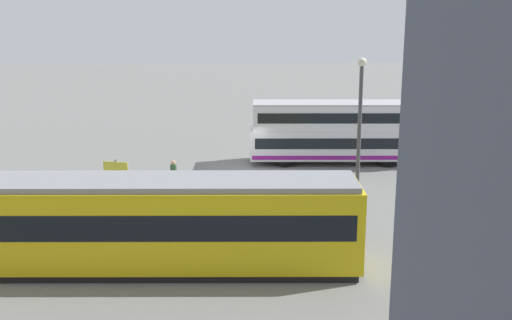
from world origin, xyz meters
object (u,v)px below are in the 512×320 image
(tram_yellow, at_px, (152,223))
(pedestrian_crossing, at_px, (242,187))
(pedestrian_near_railing, at_px, (174,175))
(info_sign, at_px, (116,177))
(street_lamp, at_px, (359,132))
(double_decker_bus, at_px, (337,132))

(tram_yellow, xyz_separation_m, pedestrian_crossing, (-3.52, -6.92, -0.74))
(pedestrian_crossing, bearing_deg, pedestrian_near_railing, -34.68)
(info_sign, xyz_separation_m, street_lamp, (-10.23, 2.57, 2.37))
(info_sign, bearing_deg, double_decker_bus, -142.04)
(street_lamp, bearing_deg, tram_yellow, 23.16)
(double_decker_bus, xyz_separation_m, info_sign, (11.84, 9.24, -0.10))
(double_decker_bus, bearing_deg, pedestrian_crossing, 53.38)
(double_decker_bus, distance_m, info_sign, 15.02)
(double_decker_bus, height_order, pedestrian_near_railing, double_decker_bus)
(pedestrian_crossing, distance_m, street_lamp, 6.58)
(street_lamp, bearing_deg, info_sign, -14.09)
(pedestrian_near_railing, bearing_deg, tram_yellow, 88.63)
(double_decker_bus, xyz_separation_m, street_lamp, (1.61, 11.81, 2.26))
(double_decker_bus, bearing_deg, pedestrian_near_railing, 32.58)
(pedestrian_crossing, relative_size, street_lamp, 0.24)
(info_sign, bearing_deg, pedestrian_crossing, -171.16)
(tram_yellow, bearing_deg, info_sign, -70.80)
(double_decker_bus, bearing_deg, info_sign, 37.96)
(pedestrian_crossing, height_order, street_lamp, street_lamp)
(tram_yellow, relative_size, info_sign, 5.65)
(pedestrian_near_railing, distance_m, pedestrian_crossing, 4.01)
(tram_yellow, bearing_deg, pedestrian_crossing, -116.96)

